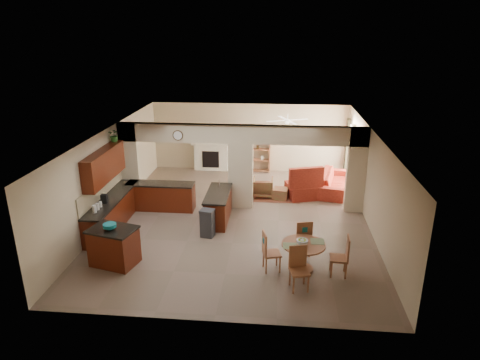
# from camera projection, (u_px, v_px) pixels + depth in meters

# --- Properties ---
(floor) EXTENTS (10.00, 10.00, 0.00)m
(floor) POSITION_uv_depth(u_px,v_px,m) (238.00, 219.00, 13.46)
(floor) COLOR #746050
(floor) RESTS_ON ground
(ceiling) EXTENTS (10.00, 10.00, 0.00)m
(ceiling) POSITION_uv_depth(u_px,v_px,m) (238.00, 132.00, 12.52)
(ceiling) COLOR white
(ceiling) RESTS_ON wall_back
(wall_back) EXTENTS (8.00, 0.00, 8.00)m
(wall_back) POSITION_uv_depth(u_px,v_px,m) (249.00, 138.00, 17.68)
(wall_back) COLOR beige
(wall_back) RESTS_ON floor
(wall_front) EXTENTS (8.00, 0.00, 8.00)m
(wall_front) POSITION_uv_depth(u_px,v_px,m) (213.00, 262.00, 8.30)
(wall_front) COLOR beige
(wall_front) RESTS_ON floor
(wall_left) EXTENTS (0.00, 10.00, 10.00)m
(wall_left) POSITION_uv_depth(u_px,v_px,m) (110.00, 173.00, 13.34)
(wall_left) COLOR beige
(wall_left) RESTS_ON floor
(wall_right) EXTENTS (0.00, 10.00, 10.00)m
(wall_right) POSITION_uv_depth(u_px,v_px,m) (372.00, 181.00, 12.64)
(wall_right) COLOR beige
(wall_right) RESTS_ON floor
(partition_left_pier) EXTENTS (0.60, 0.25, 2.80)m
(partition_left_pier) POSITION_uv_depth(u_px,v_px,m) (130.00, 164.00, 14.25)
(partition_left_pier) COLOR beige
(partition_left_pier) RESTS_ON floor
(partition_center_pier) EXTENTS (0.80, 0.25, 2.20)m
(partition_center_pier) POSITION_uv_depth(u_px,v_px,m) (241.00, 176.00, 14.03)
(partition_center_pier) COLOR beige
(partition_center_pier) RESTS_ON floor
(partition_right_pier) EXTENTS (0.60, 0.25, 2.80)m
(partition_right_pier) POSITION_uv_depth(u_px,v_px,m) (356.00, 170.00, 13.60)
(partition_right_pier) COLOR beige
(partition_right_pier) RESTS_ON floor
(partition_header) EXTENTS (8.00, 0.25, 0.60)m
(partition_header) POSITION_uv_depth(u_px,v_px,m) (241.00, 134.00, 13.56)
(partition_header) COLOR beige
(partition_header) RESTS_ON partition_center_pier
(kitchen_counter) EXTENTS (2.52, 3.29, 1.48)m
(kitchen_counter) POSITION_uv_depth(u_px,v_px,m) (133.00, 205.00, 13.35)
(kitchen_counter) COLOR #401707
(kitchen_counter) RESTS_ON floor
(upper_cabinets) EXTENTS (0.35, 2.40, 0.90)m
(upper_cabinets) POSITION_uv_depth(u_px,v_px,m) (104.00, 165.00, 12.40)
(upper_cabinets) COLOR #401707
(upper_cabinets) RESTS_ON wall_left
(peninsula) EXTENTS (0.70, 1.85, 0.91)m
(peninsula) POSITION_uv_depth(u_px,v_px,m) (218.00, 206.00, 13.25)
(peninsula) COLOR #401707
(peninsula) RESTS_ON floor
(wall_clock) EXTENTS (0.34, 0.03, 0.34)m
(wall_clock) POSITION_uv_depth(u_px,v_px,m) (178.00, 135.00, 13.61)
(wall_clock) COLOR #4E351A
(wall_clock) RESTS_ON partition_header
(rug) EXTENTS (1.60, 1.30, 0.01)m
(rug) POSITION_uv_depth(u_px,v_px,m) (277.00, 196.00, 15.32)
(rug) COLOR brown
(rug) RESTS_ON floor
(fireplace) EXTENTS (1.60, 0.35, 1.20)m
(fireplace) POSITION_uv_depth(u_px,v_px,m) (211.00, 156.00, 17.92)
(fireplace) COLOR white
(fireplace) RESTS_ON floor
(shelving_unit) EXTENTS (1.00, 0.32, 1.80)m
(shelving_unit) POSITION_uv_depth(u_px,v_px,m) (257.00, 151.00, 17.65)
(shelving_unit) COLOR #975734
(shelving_unit) RESTS_ON floor
(window_a) EXTENTS (0.02, 0.90, 1.90)m
(window_a) POSITION_uv_depth(u_px,v_px,m) (358.00, 164.00, 14.87)
(window_a) COLOR white
(window_a) RESTS_ON wall_right
(window_b) EXTENTS (0.02, 0.90, 1.90)m
(window_b) POSITION_uv_depth(u_px,v_px,m) (350.00, 151.00, 16.46)
(window_b) COLOR white
(window_b) RESTS_ON wall_right
(glazed_door) EXTENTS (0.02, 0.70, 2.10)m
(glazed_door) POSITION_uv_depth(u_px,v_px,m) (353.00, 161.00, 15.71)
(glazed_door) COLOR white
(glazed_door) RESTS_ON wall_right
(drape_a_left) EXTENTS (0.10, 0.28, 2.30)m
(drape_a_left) POSITION_uv_depth(u_px,v_px,m) (359.00, 170.00, 14.31)
(drape_a_left) COLOR #3A1E17
(drape_a_left) RESTS_ON wall_right
(drape_a_right) EXTENTS (0.10, 0.28, 2.30)m
(drape_a_right) POSITION_uv_depth(u_px,v_px,m) (354.00, 159.00, 15.43)
(drape_a_right) COLOR #3A1E17
(drape_a_right) RESTS_ON wall_right
(drape_b_left) EXTENTS (0.10, 0.28, 2.30)m
(drape_b_left) POSITION_uv_depth(u_px,v_px,m) (352.00, 155.00, 15.90)
(drape_b_left) COLOR #3A1E17
(drape_b_left) RESTS_ON wall_right
(drape_b_right) EXTENTS (0.10, 0.28, 2.30)m
(drape_b_right) POSITION_uv_depth(u_px,v_px,m) (347.00, 147.00, 17.03)
(drape_b_right) COLOR #3A1E17
(drape_b_right) RESTS_ON wall_right
(ceiling_fan) EXTENTS (1.00, 1.00, 0.10)m
(ceiling_fan) POSITION_uv_depth(u_px,v_px,m) (287.00, 120.00, 15.28)
(ceiling_fan) COLOR white
(ceiling_fan) RESTS_ON ceiling
(kitchen_island) EXTENTS (1.30, 1.06, 0.98)m
(kitchen_island) POSITION_uv_depth(u_px,v_px,m) (114.00, 246.00, 10.77)
(kitchen_island) COLOR #401707
(kitchen_island) RESTS_ON floor
(teal_bowl) EXTENTS (0.32, 0.32, 0.15)m
(teal_bowl) POSITION_uv_depth(u_px,v_px,m) (110.00, 227.00, 10.53)
(teal_bowl) COLOR #127580
(teal_bowl) RESTS_ON kitchen_island
(trash_can) EXTENTS (0.42, 0.37, 0.77)m
(trash_can) POSITION_uv_depth(u_px,v_px,m) (207.00, 224.00, 12.22)
(trash_can) COLOR #2E2E31
(trash_can) RESTS_ON floor
(dining_table) EXTENTS (1.07, 1.07, 0.73)m
(dining_table) POSITION_uv_depth(u_px,v_px,m) (303.00, 252.00, 10.47)
(dining_table) COLOR #975734
(dining_table) RESTS_ON floor
(fruit_bowl) EXTENTS (0.28, 0.28, 0.15)m
(fruit_bowl) POSITION_uv_depth(u_px,v_px,m) (302.00, 242.00, 10.31)
(fruit_bowl) COLOR #91C029
(fruit_bowl) RESTS_ON dining_table
(sofa) EXTENTS (2.55, 1.41, 0.70)m
(sofa) POSITION_uv_depth(u_px,v_px,m) (335.00, 182.00, 15.69)
(sofa) COLOR maroon
(sofa) RESTS_ON floor
(chaise) EXTENTS (1.46, 1.31, 0.49)m
(chaise) POSITION_uv_depth(u_px,v_px,m) (305.00, 190.00, 15.17)
(chaise) COLOR maroon
(chaise) RESTS_ON floor
(armchair) EXTENTS (0.71, 0.73, 0.67)m
(armchair) POSITION_uv_depth(u_px,v_px,m) (263.00, 187.00, 15.21)
(armchair) COLOR maroon
(armchair) RESTS_ON floor
(ottoman) EXTENTS (0.58, 0.58, 0.37)m
(ottoman) POSITION_uv_depth(u_px,v_px,m) (280.00, 193.00, 15.03)
(ottoman) COLOR maroon
(ottoman) RESTS_ON floor
(plant) EXTENTS (0.47, 0.44, 0.41)m
(plant) POSITION_uv_depth(u_px,v_px,m) (114.00, 135.00, 13.10)
(plant) COLOR #184913
(plant) RESTS_ON upper_cabinets
(chair_north) EXTENTS (0.51, 0.51, 1.02)m
(chair_north) POSITION_uv_depth(u_px,v_px,m) (303.00, 237.00, 11.11)
(chair_north) COLOR #975734
(chair_north) RESTS_ON floor
(chair_east) EXTENTS (0.45, 0.45, 1.02)m
(chair_east) POSITION_uv_depth(u_px,v_px,m) (343.00, 255.00, 10.24)
(chair_east) COLOR #975734
(chair_east) RESTS_ON floor
(chair_south) EXTENTS (0.50, 0.50, 1.02)m
(chair_south) POSITION_uv_depth(u_px,v_px,m) (299.00, 266.00, 9.76)
(chair_south) COLOR #975734
(chair_south) RESTS_ON floor
(chair_west) EXTENTS (0.51, 0.51, 1.02)m
(chair_west) POSITION_uv_depth(u_px,v_px,m) (268.00, 250.00, 10.45)
(chair_west) COLOR #975734
(chair_west) RESTS_ON floor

